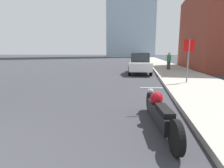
{
  "coord_description": "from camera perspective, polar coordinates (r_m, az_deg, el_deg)",
  "views": [
    {
      "loc": [
        2.88,
        -0.78,
        1.65
      ],
      "look_at": [
        1.83,
        5.36,
        0.56
      ],
      "focal_mm": 28.0,
      "sensor_mm": 36.0,
      "label": 1
    }
  ],
  "objects": [
    {
      "name": "sidewalk",
      "position": [
        40.91,
        13.83,
        7.49
      ],
      "size": [
        3.48,
        240.0,
        0.15
      ],
      "color": "#9E998E",
      "rests_on": "ground_plane"
    },
    {
      "name": "motorcycle",
      "position": [
        4.09,
        15.17,
        -8.69
      ],
      "size": [
        0.71,
        2.69,
        0.75
      ],
      "rotation": [
        0.0,
        0.0,
        0.16
      ],
      "color": "black",
      "rests_on": "ground_plane"
    },
    {
      "name": "parked_car_white",
      "position": [
        14.6,
        9.03,
        6.67
      ],
      "size": [
        1.93,
        4.57,
        1.67
      ],
      "rotation": [
        0.0,
        0.0,
        0.05
      ],
      "color": "silver",
      "rests_on": "ground_plane"
    },
    {
      "name": "parked_car_blue",
      "position": [
        26.5,
        10.22,
        8.1
      ],
      "size": [
        2.02,
        4.1,
        1.73
      ],
      "rotation": [
        0.0,
        0.0,
        -0.08
      ],
      "color": "#1E3899",
      "rests_on": "ground_plane"
    },
    {
      "name": "parked_car_silver",
      "position": [
        39.09,
        9.45,
        8.68
      ],
      "size": [
        2.27,
        4.56,
        1.74
      ],
      "rotation": [
        0.0,
        0.0,
        0.1
      ],
      "color": "#BCBCC1",
      "rests_on": "ground_plane"
    },
    {
      "name": "parked_car_yellow",
      "position": [
        49.41,
        9.69,
        8.89
      ],
      "size": [
        1.98,
        3.96,
        1.61
      ],
      "rotation": [
        0.0,
        0.0,
        0.03
      ],
      "color": "gold",
      "rests_on": "ground_plane"
    },
    {
      "name": "parked_car_green",
      "position": [
        59.94,
        9.76,
        9.01
      ],
      "size": [
        2.09,
        4.43,
        1.54
      ],
      "rotation": [
        0.0,
        0.0,
        -0.05
      ],
      "color": "#1E6B33",
      "rests_on": "ground_plane"
    },
    {
      "name": "stop_sign",
      "position": [
        9.85,
        23.73,
        9.09
      ],
      "size": [
        0.57,
        0.26,
        2.19
      ],
      "color": "slate",
      "rests_on": "sidewalk"
    },
    {
      "name": "pedestrian",
      "position": [
        17.39,
        18.04,
        7.21
      ],
      "size": [
        0.36,
        0.22,
        1.59
      ],
      "color": "#38383D",
      "rests_on": "sidewalk"
    }
  ]
}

